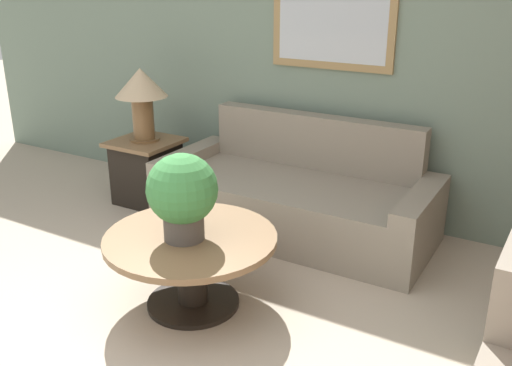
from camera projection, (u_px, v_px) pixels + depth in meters
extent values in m
cube|color=slate|center=(309.00, 58.00, 4.70)|extent=(7.84, 0.06, 2.60)
cube|color=#997A4C|center=(332.00, 21.00, 4.45)|extent=(1.03, 0.03, 0.75)
cube|color=#B2BCC6|center=(332.00, 21.00, 4.44)|extent=(0.91, 0.01, 0.63)
cube|color=gray|center=(293.00, 207.00, 4.52)|extent=(1.81, 0.95, 0.43)
cube|color=gray|center=(316.00, 141.00, 4.69)|extent=(1.81, 0.16, 0.44)
cube|color=gray|center=(192.00, 179.00, 4.98)|extent=(0.18, 0.95, 0.53)
cube|color=gray|center=(419.00, 228.00, 4.03)|extent=(0.18, 0.95, 0.53)
cylinder|color=black|center=(193.00, 302.00, 3.59)|extent=(0.58, 0.58, 0.03)
cylinder|color=black|center=(192.00, 271.00, 3.52)|extent=(0.19, 0.19, 0.41)
cylinder|color=brown|center=(191.00, 238.00, 3.44)|extent=(1.05, 1.05, 0.04)
cube|color=black|center=(147.00, 173.00, 5.11)|extent=(0.47, 0.47, 0.54)
cube|color=brown|center=(145.00, 142.00, 5.01)|extent=(0.55, 0.55, 0.03)
cylinder|color=brown|center=(145.00, 139.00, 5.00)|extent=(0.26, 0.26, 0.02)
cylinder|color=brown|center=(143.00, 118.00, 4.94)|extent=(0.18, 0.18, 0.37)
cone|color=tan|center=(141.00, 82.00, 4.83)|extent=(0.45, 0.45, 0.24)
cylinder|color=#4C4742|center=(184.00, 226.00, 3.37)|extent=(0.24, 0.24, 0.16)
sphere|color=#387A3D|center=(182.00, 189.00, 3.28)|extent=(0.42, 0.42, 0.42)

